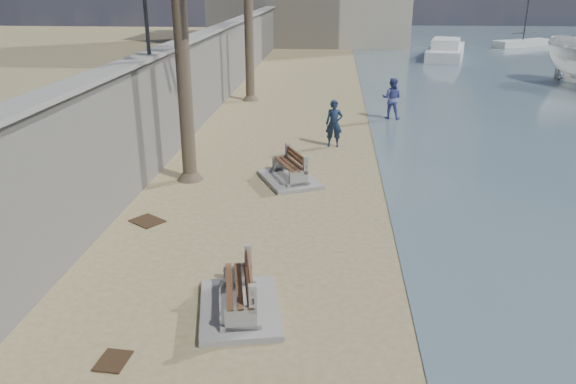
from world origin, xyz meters
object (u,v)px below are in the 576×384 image
object	(u,v)px
bench_far	(290,169)
yacht_far	(446,52)
person_a	(334,120)
bench_near	(239,293)
sailboat_west	(523,43)
person_b	(392,96)

from	to	relation	value
bench_far	yacht_far	bearing A→B (deg)	71.75
person_a	yacht_far	size ratio (longest dim) A/B	0.22
bench_near	sailboat_west	world-z (taller)	sailboat_west
person_b	sailboat_west	distance (m)	33.51
bench_near	person_b	size ratio (longest dim) A/B	1.18
bench_far	person_a	world-z (taller)	person_a
person_a	sailboat_west	xyz separation A→B (m)	(17.15, 34.75, -0.63)
yacht_far	person_a	bearing A→B (deg)	175.26
yacht_far	sailboat_west	distance (m)	11.75
bench_near	person_a	distance (m)	11.27
bench_near	bench_far	world-z (taller)	bench_far
bench_near	yacht_far	bearing A→B (deg)	74.57
bench_far	yacht_far	xyz separation A→B (m)	(10.05, 30.48, -0.04)
bench_far	sailboat_west	size ratio (longest dim) A/B	0.27
bench_near	yacht_far	size ratio (longest dim) A/B	0.26
person_b	yacht_far	xyz separation A→B (m)	(6.26, 21.91, -0.64)
bench_far	person_a	size ratio (longest dim) A/B	1.30
person_a	yacht_far	world-z (taller)	person_a
person_a	bench_far	bearing A→B (deg)	-105.10
bench_near	sailboat_west	xyz separation A→B (m)	(18.80, 45.88, -0.04)
bench_far	person_b	xyz separation A→B (m)	(3.79, 8.56, 0.60)
person_b	sailboat_west	xyz separation A→B (m)	(14.66, 30.12, -0.65)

